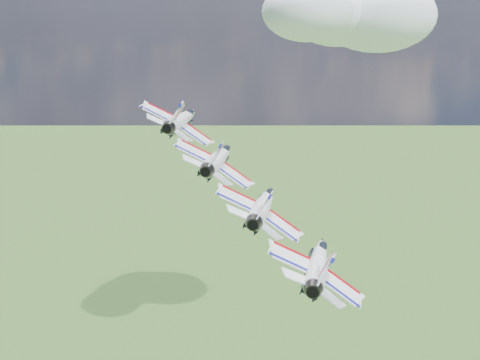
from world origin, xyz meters
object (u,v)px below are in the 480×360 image
(jet_2, at_px, (263,205))
(jet_0, at_px, (182,119))
(jet_3, at_px, (318,262))
(jet_1, at_px, (219,158))

(jet_2, bearing_deg, jet_0, 130.43)
(jet_0, xyz_separation_m, jet_2, (14.87, -15.24, -6.82))
(jet_3, bearing_deg, jet_1, 130.43)
(jet_2, xyz_separation_m, jet_3, (7.44, -7.62, -3.41))
(jet_1, height_order, jet_3, jet_1)
(jet_1, bearing_deg, jet_0, 130.43)
(jet_1, bearing_deg, jet_3, -49.57)
(jet_2, bearing_deg, jet_3, -49.57)
(jet_0, height_order, jet_2, jet_0)
(jet_1, height_order, jet_2, jet_1)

